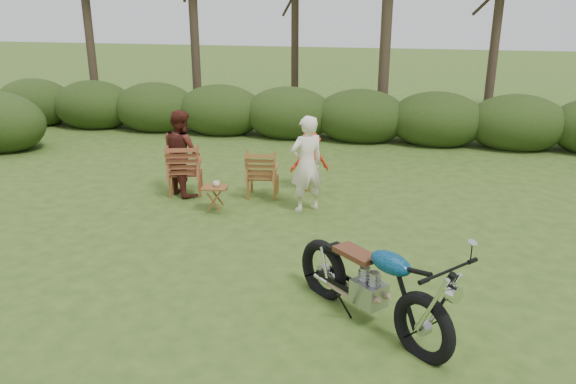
% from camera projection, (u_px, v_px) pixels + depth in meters
% --- Properties ---
extents(ground, '(80.00, 80.00, 0.00)m').
position_uv_depth(ground, '(292.00, 304.00, 7.11)').
color(ground, '#2E4717').
rests_on(ground, ground).
extents(motorcycle, '(2.35, 2.23, 1.34)m').
position_uv_depth(motorcycle, '(367.00, 321.00, 6.73)').
color(motorcycle, '#0B6199').
rests_on(motorcycle, ground).
extents(lawn_chair_right, '(0.73, 0.73, 0.96)m').
position_uv_depth(lawn_chair_right, '(263.00, 196.00, 11.00)').
color(lawn_chair_right, brown).
rests_on(lawn_chair_right, ground).
extents(lawn_chair_left, '(0.89, 0.89, 1.04)m').
position_uv_depth(lawn_chair_left, '(187.00, 194.00, 11.14)').
color(lawn_chair_left, brown).
rests_on(lawn_chair_left, ground).
extents(side_table, '(0.51, 0.45, 0.48)m').
position_uv_depth(side_table, '(215.00, 199.00, 10.14)').
color(side_table, brown).
rests_on(side_table, ground).
extents(cup, '(0.16, 0.16, 0.09)m').
position_uv_depth(cup, '(216.00, 184.00, 10.05)').
color(cup, beige).
rests_on(cup, side_table).
extents(adult_a, '(0.76, 0.73, 1.75)m').
position_uv_depth(adult_a, '(306.00, 210.00, 10.26)').
color(adult_a, '#F6E6CA').
rests_on(adult_a, ground).
extents(adult_b, '(1.03, 1.01, 1.68)m').
position_uv_depth(adult_b, '(184.00, 193.00, 11.15)').
color(adult_b, '#4E1D16').
rests_on(adult_b, ground).
extents(child, '(0.89, 0.72, 1.20)m').
position_uv_depth(child, '(309.00, 190.00, 11.37)').
color(child, red).
rests_on(child, ground).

